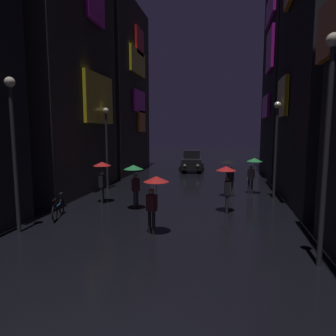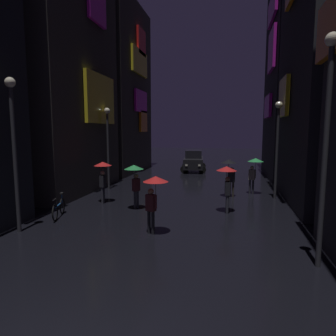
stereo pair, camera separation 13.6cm
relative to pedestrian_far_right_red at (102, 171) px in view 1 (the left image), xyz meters
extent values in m
cube|color=#33302D|center=(-3.68, 2.46, 9.50)|extent=(4.00, 8.19, 22.33)
cube|color=yellow|center=(-1.53, 3.34, 3.96)|extent=(0.20, 3.85, 2.97)
cube|color=#F226D8|center=(-1.53, 3.22, 9.59)|extent=(0.20, 2.20, 2.50)
cube|color=#33302D|center=(-3.68, 11.59, 5.65)|extent=(4.00, 8.46, 14.63)
cube|color=orange|center=(-1.53, 12.54, 2.87)|extent=(0.20, 1.96, 1.89)
cube|color=#F226D8|center=(-1.53, 11.87, 4.60)|extent=(0.20, 3.18, 1.89)
cube|color=yellow|center=(-1.53, 11.59, 7.90)|extent=(0.20, 4.06, 2.07)
cube|color=red|center=(-1.53, 12.17, 9.74)|extent=(0.20, 2.09, 2.22)
cube|color=yellow|center=(9.17, 3.52, 3.84)|extent=(0.20, 2.30, 2.10)
cube|color=#232328|center=(11.32, 11.52, 8.88)|extent=(4.00, 8.31, 21.09)
cube|color=#F226D8|center=(9.17, 10.98, 3.91)|extent=(0.20, 3.32, 1.71)
cube|color=#F226D8|center=(9.17, 9.83, 7.90)|extent=(0.20, 3.03, 2.93)
cube|color=#F226D8|center=(9.17, 10.44, 11.06)|extent=(0.20, 4.29, 1.77)
cylinder|color=#2D2D38|center=(0.04, -0.21, -1.24)|extent=(0.12, 0.12, 0.85)
cylinder|color=#2D2D38|center=(0.03, -0.03, -1.24)|extent=(0.12, 0.12, 0.85)
cube|color=black|center=(0.03, -0.12, -0.52)|extent=(0.22, 0.34, 0.60)
sphere|color=tan|center=(0.03, -0.12, -0.11)|extent=(0.22, 0.22, 0.22)
cylinder|color=black|center=(-0.02, 0.06, -0.47)|extent=(0.09, 0.09, 0.50)
cylinder|color=slate|center=(-0.02, 0.06, -0.13)|extent=(0.02, 0.02, 0.77)
cone|color=red|center=(-0.02, 0.06, 0.35)|extent=(0.90, 0.90, 0.20)
cylinder|color=black|center=(3.56, -4.02, -1.24)|extent=(0.12, 0.12, 0.85)
cylinder|color=black|center=(3.72, -4.09, -1.24)|extent=(0.12, 0.12, 0.85)
cube|color=#4C1E23|center=(3.64, -4.05, -0.52)|extent=(0.40, 0.33, 0.60)
sphere|color=#9E7051|center=(3.64, -4.05, -0.11)|extent=(0.22, 0.22, 0.22)
cylinder|color=#4C1E23|center=(3.83, -4.08, -0.47)|extent=(0.09, 0.09, 0.50)
cylinder|color=slate|center=(3.83, -4.08, -0.13)|extent=(0.02, 0.02, 0.77)
cone|color=red|center=(3.83, -4.08, 0.35)|extent=(0.90, 0.90, 0.20)
cylinder|color=#2D2D38|center=(2.07, -0.69, -1.24)|extent=(0.12, 0.12, 0.85)
cylinder|color=#2D2D38|center=(1.98, -0.85, -1.24)|extent=(0.12, 0.12, 0.85)
cube|color=#4C1E23|center=(2.03, -0.77, -0.52)|extent=(0.35, 0.40, 0.60)
sphere|color=#9E7051|center=(2.03, -0.77, -0.11)|extent=(0.22, 0.22, 0.22)
cylinder|color=#4C1E23|center=(1.99, -0.95, -0.47)|extent=(0.09, 0.09, 0.50)
cylinder|color=slate|center=(1.99, -0.95, -0.13)|extent=(0.02, 0.02, 0.77)
cone|color=green|center=(1.99, -0.95, 0.35)|extent=(0.90, 0.90, 0.20)
cylinder|color=#2D2D38|center=(6.30, -0.85, -1.24)|extent=(0.12, 0.12, 0.85)
cylinder|color=#2D2D38|center=(6.29, -0.67, -1.24)|extent=(0.12, 0.12, 0.85)
cube|color=black|center=(6.29, -0.76, -0.52)|extent=(0.25, 0.36, 0.60)
sphere|color=#9E7051|center=(6.29, -0.76, -0.11)|extent=(0.22, 0.22, 0.22)
cylinder|color=black|center=(6.23, -0.59, -0.47)|extent=(0.09, 0.09, 0.50)
cylinder|color=slate|center=(6.23, -0.59, -0.13)|extent=(0.02, 0.02, 0.77)
cone|color=red|center=(6.23, -0.59, 0.35)|extent=(0.90, 0.90, 0.20)
cylinder|color=#38332D|center=(6.57, 2.69, -1.24)|extent=(0.12, 0.12, 0.85)
cylinder|color=#38332D|center=(6.39, 2.72, -1.24)|extent=(0.12, 0.12, 0.85)
cube|color=black|center=(6.48, 2.71, -0.52)|extent=(0.37, 0.27, 0.60)
sphere|color=#9E7051|center=(6.48, 2.71, -0.11)|extent=(0.22, 0.22, 0.22)
cylinder|color=black|center=(6.30, 2.68, -0.47)|extent=(0.09, 0.09, 0.50)
cylinder|color=slate|center=(6.30, 2.68, -0.13)|extent=(0.02, 0.02, 0.77)
cone|color=black|center=(6.30, 2.68, 0.35)|extent=(0.90, 0.90, 0.20)
cylinder|color=#2D2D38|center=(7.55, 3.80, -1.24)|extent=(0.12, 0.12, 0.85)
cylinder|color=#2D2D38|center=(7.72, 3.75, -1.24)|extent=(0.12, 0.12, 0.85)
cube|color=gray|center=(7.63, 3.78, -0.52)|extent=(0.39, 0.30, 0.60)
sphere|color=beige|center=(7.63, 3.78, -0.11)|extent=(0.22, 0.22, 0.22)
cylinder|color=gray|center=(7.82, 3.78, -0.47)|extent=(0.09, 0.09, 0.50)
cylinder|color=slate|center=(7.82, 3.78, -0.13)|extent=(0.02, 0.02, 0.77)
cone|color=green|center=(7.82, 3.78, 0.35)|extent=(0.90, 0.90, 0.20)
torus|color=black|center=(-0.63, -3.39, -1.31)|extent=(0.26, 0.71, 0.72)
torus|color=black|center=(-0.94, -2.34, -1.31)|extent=(0.26, 0.71, 0.72)
cylinder|color=#1E59A5|center=(-0.78, -2.86, -1.13)|extent=(0.33, 0.97, 0.05)
cylinder|color=#1E59A5|center=(-0.94, -2.34, -0.96)|extent=(0.04, 0.04, 0.40)
cube|color=black|center=(-0.94, -2.34, -0.74)|extent=(0.18, 0.26, 0.06)
cylinder|color=black|center=(-0.63, -3.39, -0.76)|extent=(0.16, 0.44, 0.03)
cube|color=black|center=(3.08, 13.03, -0.90)|extent=(2.08, 4.24, 0.90)
cube|color=black|center=(3.08, 13.03, -0.10)|extent=(1.61, 1.97, 0.70)
cylinder|color=black|center=(4.01, 11.78, -1.35)|extent=(0.66, 0.28, 0.64)
cylinder|color=black|center=(2.40, 11.63, -1.35)|extent=(0.66, 0.28, 0.64)
cylinder|color=black|center=(3.76, 14.44, -1.35)|extent=(0.66, 0.28, 0.64)
cylinder|color=black|center=(2.15, 14.28, -1.35)|extent=(0.66, 0.28, 0.64)
cube|color=white|center=(3.82, 11.03, -0.90)|extent=(0.20, 0.08, 0.14)
cube|color=white|center=(2.73, 10.92, -0.90)|extent=(0.20, 0.08, 0.14)
cylinder|color=#2D2D33|center=(8.82, -5.66, 1.23)|extent=(0.14, 0.14, 5.80)
sphere|color=#F9EFCC|center=(8.82, -5.66, 4.31)|extent=(0.36, 0.36, 0.36)
cylinder|color=#2D2D33|center=(8.82, 2.77, 0.77)|extent=(0.14, 0.14, 4.87)
sphere|color=#F9EFCC|center=(8.82, 2.77, 3.39)|extent=(0.36, 0.36, 0.36)
cylinder|color=#2D2D33|center=(-1.18, 3.50, 0.71)|extent=(0.14, 0.14, 4.75)
sphere|color=#F9EFCC|center=(-1.18, 3.50, 3.26)|extent=(0.36, 0.36, 0.36)
cylinder|color=#2D2D33|center=(-1.18, -4.83, 0.93)|extent=(0.14, 0.14, 5.20)
sphere|color=#F9EFCC|center=(-1.18, -4.83, 3.71)|extent=(0.36, 0.36, 0.36)
camera|label=1|loc=(6.26, -14.19, 2.05)|focal=32.00mm
camera|label=2|loc=(6.39, -14.16, 2.05)|focal=32.00mm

